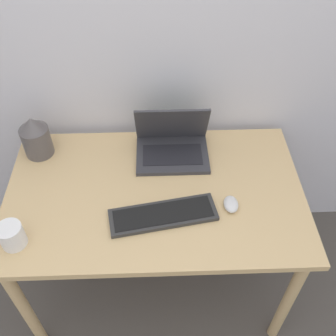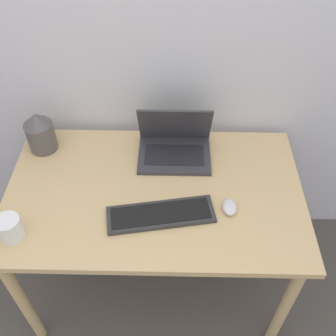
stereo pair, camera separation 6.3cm
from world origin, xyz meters
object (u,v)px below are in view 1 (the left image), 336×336
object	(u,v)px
vase	(36,137)
mug	(12,236)
keyboard	(163,215)
laptop	(172,144)
mouse	(231,204)

from	to	relation	value
vase	mug	xyz separation A→B (m)	(-0.00, -0.49, -0.05)
keyboard	laptop	bearing A→B (deg)	82.04
keyboard	vase	bearing A→B (deg)	145.28
mouse	mug	distance (m)	0.85
mouse	vase	world-z (taller)	vase
mug	vase	bearing A→B (deg)	89.65
vase	mug	distance (m)	0.49
laptop	keyboard	distance (m)	0.37
keyboard	vase	xyz separation A→B (m)	(-0.56, 0.39, 0.09)
mug	laptop	bearing A→B (deg)	37.49
keyboard	mug	size ratio (longest dim) A/B	4.55
laptop	mug	bearing A→B (deg)	-142.51
keyboard	mouse	xyz separation A→B (m)	(0.28, 0.04, 0.01)
mouse	vase	distance (m)	0.90
vase	keyboard	bearing A→B (deg)	-34.72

